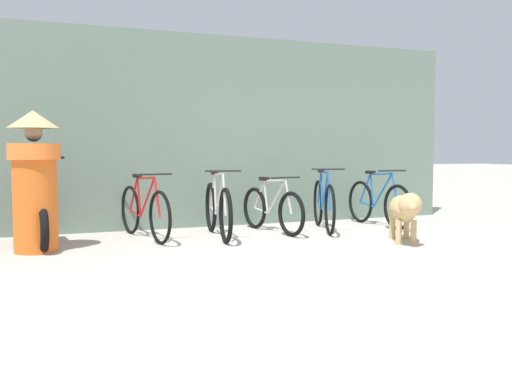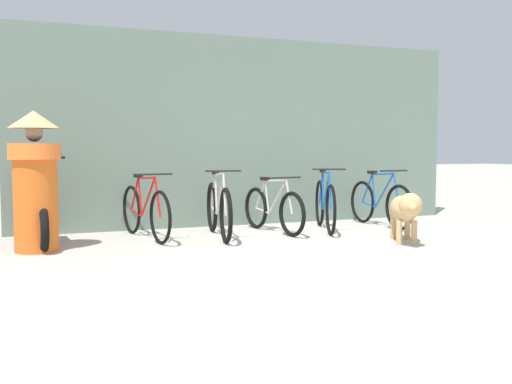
{
  "view_description": "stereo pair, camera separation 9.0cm",
  "coord_description": "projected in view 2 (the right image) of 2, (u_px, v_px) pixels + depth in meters",
  "views": [
    {
      "loc": [
        -3.41,
        -5.49,
        1.18
      ],
      "look_at": [
        -0.64,
        1.14,
        0.65
      ],
      "focal_mm": 42.0,
      "sensor_mm": 36.0,
      "label": 1
    },
    {
      "loc": [
        -3.32,
        -5.52,
        1.18
      ],
      "look_at": [
        -0.64,
        1.14,
        0.65
      ],
      "focal_mm": 42.0,
      "sensor_mm": 36.0,
      "label": 2
    }
  ],
  "objects": [
    {
      "name": "person_in_robes",
      "position": [
        35.0,
        178.0,
        6.77
      ],
      "size": [
        0.8,
        0.8,
        1.6
      ],
      "rotation": [
        0.0,
        0.0,
        2.52
      ],
      "color": "orange",
      "rests_on": "ground"
    },
    {
      "name": "bicycle_2",
      "position": [
        273.0,
        209.0,
        8.35
      ],
      "size": [
        0.46,
        1.56,
        0.79
      ],
      "rotation": [
        0.0,
        0.0,
        -1.43
      ],
      "color": "black",
      "rests_on": "ground"
    },
    {
      "name": "stray_dog",
      "position": [
        405.0,
        209.0,
        7.4
      ],
      "size": [
        0.7,
        1.22,
        0.65
      ],
      "rotation": [
        0.0,
        0.0,
        4.26
      ],
      "color": "tan",
      "rests_on": "ground"
    },
    {
      "name": "motorcycle",
      "position": [
        38.0,
        210.0,
        7.27
      ],
      "size": [
        0.58,
        1.77,
        1.08
      ],
      "rotation": [
        0.0,
        0.0,
        -1.52
      ],
      "color": "black",
      "rests_on": "ground"
    },
    {
      "name": "shop_wall_back",
      "position": [
        247.0,
        132.0,
        9.21
      ],
      "size": [
        7.04,
        0.2,
        2.85
      ],
      "color": "slate",
      "rests_on": "ground"
    },
    {
      "name": "bicycle_0",
      "position": [
        145.0,
        211.0,
        7.77
      ],
      "size": [
        0.46,
        1.72,
        0.87
      ],
      "rotation": [
        0.0,
        0.0,
        -1.42
      ],
      "color": "black",
      "rests_on": "ground"
    },
    {
      "name": "ground_plane",
      "position": [
        351.0,
        258.0,
        6.43
      ],
      "size": [
        60.0,
        60.0,
        0.0
      ],
      "primitive_type": "plane",
      "color": "#B7B2A5"
    },
    {
      "name": "bicycle_4",
      "position": [
        380.0,
        203.0,
        8.99
      ],
      "size": [
        0.46,
        1.65,
        0.86
      ],
      "rotation": [
        0.0,
        0.0,
        -1.58
      ],
      "color": "black",
      "rests_on": "ground"
    },
    {
      "name": "bicycle_1",
      "position": [
        218.0,
        209.0,
        7.91
      ],
      "size": [
        0.46,
        1.78,
        0.9
      ],
      "rotation": [
        0.0,
        0.0,
        -1.72
      ],
      "color": "black",
      "rests_on": "ground"
    },
    {
      "name": "bicycle_3",
      "position": [
        325.0,
        205.0,
        8.56
      ],
      "size": [
        0.65,
        1.64,
        0.9
      ],
      "rotation": [
        0.0,
        0.0,
        -1.91
      ],
      "color": "black",
      "rests_on": "ground"
    }
  ]
}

